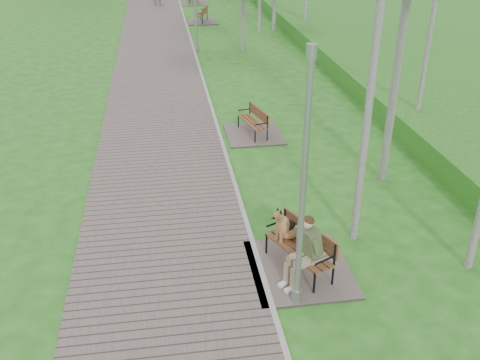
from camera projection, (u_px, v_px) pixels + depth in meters
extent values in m
plane|color=#236018|center=(268.00, 293.00, 9.44)|extent=(120.00, 120.00, 0.00)
cube|color=#635550|center=(155.00, 33.00, 28.04)|extent=(3.50, 67.00, 0.04)
cube|color=#999993|center=(189.00, 32.00, 28.27)|extent=(0.10, 67.00, 0.05)
cube|color=#479731|center=(415.00, 31.00, 28.56)|extent=(14.00, 70.00, 1.60)
cube|color=#635550|center=(300.00, 269.00, 10.04)|extent=(1.84, 2.04, 0.04)
cube|color=brown|center=(298.00, 249.00, 9.83)|extent=(1.06, 1.58, 0.04)
cube|color=brown|center=(310.00, 233.00, 9.82)|extent=(0.67, 1.41, 0.34)
cube|color=#635550|center=(254.00, 134.00, 15.84)|extent=(1.62, 1.80, 0.04)
cube|color=brown|center=(252.00, 122.00, 15.65)|extent=(0.72, 1.41, 0.04)
cube|color=brown|center=(259.00, 113.00, 15.61)|extent=(0.36, 1.32, 0.30)
cube|color=#635550|center=(202.00, 22.00, 30.62)|extent=(1.70, 1.89, 0.04)
cube|color=brown|center=(201.00, 15.00, 30.43)|extent=(0.83, 1.48, 0.04)
cube|color=brown|center=(205.00, 10.00, 30.28)|extent=(0.46, 1.36, 0.31)
cube|color=#635550|center=(194.00, 3.00, 36.17)|extent=(1.89, 2.10, 0.04)
cylinder|color=#95989D|center=(296.00, 296.00, 9.18)|extent=(0.17, 0.17, 0.26)
cylinder|color=#95989D|center=(303.00, 193.00, 8.25)|extent=(0.10, 0.10, 4.30)
cylinder|color=#95989D|center=(312.00, 52.00, 7.23)|extent=(0.15, 0.15, 0.21)
cylinder|color=#95989D|center=(197.00, 48.00, 24.61)|extent=(0.18, 0.18, 0.27)
cylinder|color=#95989D|center=(195.00, 1.00, 23.63)|extent=(0.11, 0.11, 4.51)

